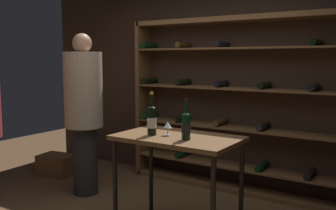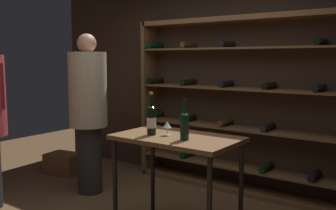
{
  "view_description": "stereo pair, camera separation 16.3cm",
  "coord_description": "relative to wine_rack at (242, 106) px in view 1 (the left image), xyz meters",
  "views": [
    {
      "loc": [
        2.11,
        -2.71,
        1.63
      ],
      "look_at": [
        0.15,
        0.26,
        1.2
      ],
      "focal_mm": 40.8,
      "sensor_mm": 36.0,
      "label": 1
    },
    {
      "loc": [
        2.24,
        -2.62,
        1.63
      ],
      "look_at": [
        0.15,
        0.26,
        1.2
      ],
      "focal_mm": 40.8,
      "sensor_mm": 36.0,
      "label": 2
    }
  ],
  "objects": [
    {
      "name": "person_bystander_red_print",
      "position": [
        -1.54,
        -1.11,
        -0.0
      ],
      "size": [
        0.45,
        0.45,
        1.93
      ],
      "rotation": [
        0.0,
        0.0,
        -2.36
      ],
      "color": "#252525",
      "rests_on": "ground"
    },
    {
      "name": "wine_bottle_black_capsule",
      "position": [
        -0.25,
        -1.51,
        0.01
      ],
      "size": [
        0.09,
        0.09,
        0.4
      ],
      "color": "black",
      "rests_on": "tasting_table"
    },
    {
      "name": "wine_rack",
      "position": [
        0.0,
        0.0,
        0.0
      ],
      "size": [
        3.02,
        0.32,
        2.14
      ],
      "color": "brown",
      "rests_on": "ground"
    },
    {
      "name": "back_wall",
      "position": [
        -0.33,
        0.21,
        0.34
      ],
      "size": [
        5.97,
        0.1,
        2.8
      ],
      "primitive_type": "cube",
      "color": "#3D2B1E",
      "rests_on": "ground"
    },
    {
      "name": "wine_glass_stemmed_right",
      "position": [
        -0.12,
        -1.44,
        -0.04
      ],
      "size": [
        0.08,
        0.08,
        0.13
      ],
      "color": "silver",
      "rests_on": "tasting_table"
    },
    {
      "name": "wine_crate",
      "position": [
        -2.42,
        -0.81,
        -0.92
      ],
      "size": [
        0.53,
        0.42,
        0.29
      ],
      "primitive_type": "cube",
      "rotation": [
        0.0,
        0.0,
        0.17
      ],
      "color": "brown",
      "rests_on": "ground"
    },
    {
      "name": "wine_bottle_amber_reserve",
      "position": [
        0.12,
        -1.52,
        -0.0
      ],
      "size": [
        0.08,
        0.08,
        0.36
      ],
      "color": "black",
      "rests_on": "tasting_table"
    },
    {
      "name": "tasting_table",
      "position": [
        -0.03,
        -1.42,
        -0.24
      ],
      "size": [
        1.12,
        0.67,
        0.94
      ],
      "color": "brown",
      "rests_on": "ground"
    }
  ]
}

